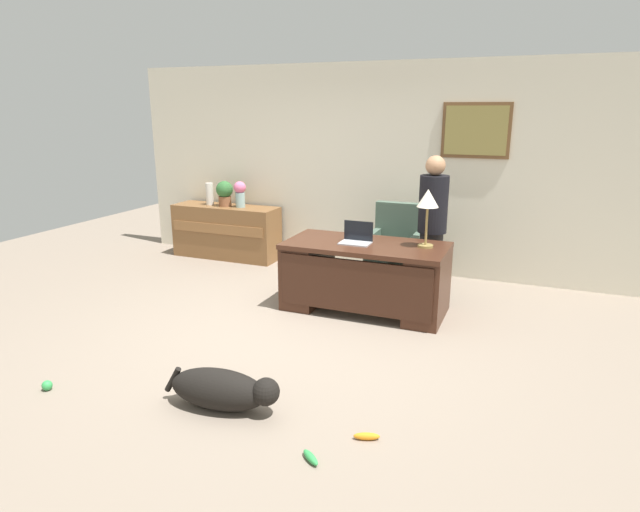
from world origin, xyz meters
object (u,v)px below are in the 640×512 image
desk_lamp (428,202)px  dog_toy_plush (311,457)px  credenza (226,232)px  person_standing (432,227)px  dog_lying (223,389)px  dog_toy_ball (47,385)px  vase_empty (210,194)px  laptop (357,238)px  vase_with_flowers (240,193)px  desk (364,275)px  armchair (396,249)px  dog_toy_bone (367,436)px  potted_plant (225,192)px

desk_lamp → dog_toy_plush: size_ratio=3.57×
credenza → desk_lamp: 3.46m
person_standing → dog_lying: person_standing is taller
dog_lying → dog_toy_ball: (-1.42, -0.30, -0.11)m
vase_empty → dog_toy_ball: 4.11m
laptop → vase_with_flowers: bearing=149.3°
desk → armchair: size_ratio=1.69×
dog_lying → dog_toy_ball: bearing=-168.2°
dog_lying → dog_toy_plush: bearing=-21.0°
credenza → person_standing: 3.20m
dog_toy_ball → dog_toy_bone: 2.52m
desk_lamp → potted_plant: desk_lamp is taller
dog_lying → dog_toy_plush: 0.90m
credenza → dog_toy_bone: bearing=-47.4°
person_standing → dog_lying: size_ratio=1.77×
credenza → potted_plant: (-0.00, 0.00, 0.58)m
dog_toy_bone → dog_toy_plush: size_ratio=1.05×
dog_lying → potted_plant: bearing=121.4°
credenza → dog_lying: 4.21m
dog_lying → vase_with_flowers: size_ratio=2.51×
desk → dog_toy_bone: size_ratio=9.71×
laptop → person_standing: bearing=43.2°
credenza → vase_with_flowers: size_ratio=4.28×
desk → potted_plant: size_ratio=4.75×
person_standing → dog_toy_ball: size_ratio=20.58×
desk → dog_toy_plush: bearing=-79.4°
dog_toy_ball → potted_plant: bearing=101.2°
armchair → dog_lying: size_ratio=1.10×
person_standing → dog_toy_bone: 3.02m
dog_lying → desk_lamp: (0.95, 2.40, 1.06)m
potted_plant → armchair: bearing=-7.6°
laptop → dog_toy_bone: laptop is taller
credenza → vase_empty: 0.60m
potted_plant → vase_with_flowers: bearing=-0.0°
dog_lying → potted_plant: potted_plant is taller
desk_lamp → potted_plant: (-3.14, 1.19, -0.25)m
vase_with_flowers → dog_toy_plush: (2.76, -3.90, -0.94)m
credenza → armchair: bearing=-7.6°
desk_lamp → dog_toy_plush: 2.97m
desk_lamp → armchair: bearing=121.9°
vase_empty → dog_toy_plush: bearing=-50.0°
dog_lying → vase_with_flowers: vase_with_flowers is taller
vase_with_flowers → vase_empty: bearing=180.0°
vase_empty → dog_toy_bone: vase_empty is taller
credenza → potted_plant: size_ratio=4.37×
person_standing → dog_toy_bone: (0.17, -2.90, -0.82)m
armchair → vase_empty: bearing=173.0°
laptop → potted_plant: 2.75m
vase_empty → potted_plant: bearing=0.0°
dog_lying → laptop: (0.24, 2.30, 0.64)m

